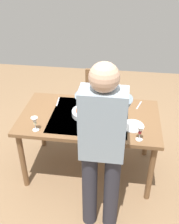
{
  "coord_description": "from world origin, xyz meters",
  "views": [
    {
      "loc": [
        -0.33,
        2.36,
        2.37
      ],
      "look_at": [
        0.0,
        0.0,
        0.83
      ],
      "focal_mm": 42.6,
      "sensor_mm": 36.0,
      "label": 1
    }
  ],
  "objects_px": {
    "wine_glass_right": "(35,122)",
    "dinner_plate_far": "(133,126)",
    "dining_table": "(89,122)",
    "person_server": "(102,145)",
    "water_cup_near_left": "(112,99)",
    "chair_near": "(99,99)",
    "water_cup_near_right": "(90,96)",
    "wine_bottle": "(81,122)",
    "wine_glass_left": "(140,131)",
    "dinner_plate_near": "(115,115)",
    "serving_bowl_pasta": "(86,113)"
  },
  "relations": [
    {
      "from": "wine_glass_right",
      "to": "water_cup_near_left",
      "type": "bearing_deg",
      "value": -138.09
    },
    {
      "from": "wine_glass_right",
      "to": "wine_bottle",
      "type": "bearing_deg",
      "value": -174.27
    },
    {
      "from": "water_cup_near_left",
      "to": "serving_bowl_pasta",
      "type": "height_order",
      "value": "water_cup_near_left"
    },
    {
      "from": "chair_near",
      "to": "serving_bowl_pasta",
      "type": "distance_m",
      "value": 0.85
    },
    {
      "from": "person_server",
      "to": "wine_bottle",
      "type": "xyz_separation_m",
      "value": [
        0.24,
        -0.41,
        -0.08
      ]
    },
    {
      "from": "water_cup_near_right",
      "to": "serving_bowl_pasta",
      "type": "height_order",
      "value": "water_cup_near_right"
    },
    {
      "from": "wine_bottle",
      "to": "dinner_plate_far",
      "type": "distance_m",
      "value": 0.54
    },
    {
      "from": "chair_near",
      "to": "water_cup_near_right",
      "type": "xyz_separation_m",
      "value": [
        0.07,
        0.48,
        0.3
      ]
    },
    {
      "from": "chair_near",
      "to": "water_cup_near_left",
      "type": "height_order",
      "value": "chair_near"
    },
    {
      "from": "chair_near",
      "to": "dinner_plate_near",
      "type": "bearing_deg",
      "value": 108.13
    },
    {
      "from": "dining_table",
      "to": "serving_bowl_pasta",
      "type": "height_order",
      "value": "serving_bowl_pasta"
    },
    {
      "from": "dining_table",
      "to": "person_server",
      "type": "xyz_separation_m",
      "value": [
        -0.2,
        0.69,
        0.27
      ]
    },
    {
      "from": "wine_bottle",
      "to": "water_cup_near_left",
      "type": "distance_m",
      "value": 0.65
    },
    {
      "from": "water_cup_near_left",
      "to": "dinner_plate_far",
      "type": "bearing_deg",
      "value": 119.14
    },
    {
      "from": "wine_bottle",
      "to": "serving_bowl_pasta",
      "type": "height_order",
      "value": "wine_bottle"
    },
    {
      "from": "wine_glass_right",
      "to": "water_cup_near_left",
      "type": "xyz_separation_m",
      "value": [
        -0.71,
        -0.64,
        -0.06
      ]
    },
    {
      "from": "water_cup_near_right",
      "to": "dinner_plate_near",
      "type": "relative_size",
      "value": 0.47
    },
    {
      "from": "dining_table",
      "to": "dinner_plate_near",
      "type": "distance_m",
      "value": 0.29
    },
    {
      "from": "dining_table",
      "to": "chair_near",
      "type": "bearing_deg",
      "value": -91.35
    },
    {
      "from": "dining_table",
      "to": "dinner_plate_far",
      "type": "distance_m",
      "value": 0.49
    },
    {
      "from": "water_cup_near_left",
      "to": "person_server",
      "type": "bearing_deg",
      "value": 89.12
    },
    {
      "from": "wine_glass_right",
      "to": "serving_bowl_pasta",
      "type": "bearing_deg",
      "value": -143.41
    },
    {
      "from": "wine_glass_right",
      "to": "water_cup_near_left",
      "type": "relative_size",
      "value": 1.55
    },
    {
      "from": "water_cup_near_right",
      "to": "dinner_plate_near",
      "type": "distance_m",
      "value": 0.43
    },
    {
      "from": "serving_bowl_pasta",
      "to": "dinner_plate_far",
      "type": "distance_m",
      "value": 0.52
    },
    {
      "from": "dining_table",
      "to": "water_cup_near_left",
      "type": "height_order",
      "value": "water_cup_near_left"
    },
    {
      "from": "serving_bowl_pasta",
      "to": "chair_near",
      "type": "bearing_deg",
      "value": -94.35
    },
    {
      "from": "serving_bowl_pasta",
      "to": "dinner_plate_near",
      "type": "distance_m",
      "value": 0.31
    },
    {
      "from": "chair_near",
      "to": "water_cup_near_left",
      "type": "xyz_separation_m",
      "value": [
        -0.2,
        0.5,
        0.29
      ]
    },
    {
      "from": "water_cup_near_left",
      "to": "dining_table",
      "type": "bearing_deg",
      "value": 55.32
    },
    {
      "from": "dining_table",
      "to": "dinner_plate_far",
      "type": "relative_size",
      "value": 6.53
    },
    {
      "from": "dinner_plate_near",
      "to": "dining_table",
      "type": "bearing_deg",
      "value": 10.27
    },
    {
      "from": "person_server",
      "to": "water_cup_near_left",
      "type": "distance_m",
      "value": 1.01
    },
    {
      "from": "chair_near",
      "to": "wine_glass_left",
      "type": "distance_m",
      "value": 1.3
    },
    {
      "from": "wine_bottle",
      "to": "dinner_plate_near",
      "type": "bearing_deg",
      "value": -133.23
    },
    {
      "from": "water_cup_near_left",
      "to": "serving_bowl_pasta",
      "type": "relative_size",
      "value": 0.33
    },
    {
      "from": "wine_glass_left",
      "to": "wine_glass_right",
      "type": "distance_m",
      "value": 1.02
    },
    {
      "from": "wine_glass_right",
      "to": "chair_near",
      "type": "bearing_deg",
      "value": -114.37
    },
    {
      "from": "dinner_plate_far",
      "to": "water_cup_near_right",
      "type": "bearing_deg",
      "value": -42.51
    },
    {
      "from": "dining_table",
      "to": "wine_bottle",
      "type": "bearing_deg",
      "value": 81.46
    },
    {
      "from": "water_cup_near_right",
      "to": "wine_bottle",
      "type": "bearing_deg",
      "value": 90.34
    },
    {
      "from": "serving_bowl_pasta",
      "to": "dinner_plate_far",
      "type": "xyz_separation_m",
      "value": [
        -0.5,
        0.14,
        -0.03
      ]
    },
    {
      "from": "wine_glass_right",
      "to": "dinner_plate_far",
      "type": "height_order",
      "value": "wine_glass_right"
    },
    {
      "from": "wine_glass_right",
      "to": "water_cup_near_right",
      "type": "height_order",
      "value": "wine_glass_right"
    },
    {
      "from": "person_server",
      "to": "wine_glass_right",
      "type": "xyz_separation_m",
      "value": [
        0.7,
        -0.36,
        -0.08
      ]
    },
    {
      "from": "dinner_plate_far",
      "to": "wine_glass_left",
      "type": "bearing_deg",
      "value": 106.32
    },
    {
      "from": "wine_bottle",
      "to": "wine_glass_right",
      "type": "height_order",
      "value": "wine_bottle"
    },
    {
      "from": "wine_glass_right",
      "to": "water_cup_near_left",
      "type": "distance_m",
      "value": 0.96
    },
    {
      "from": "person_server",
      "to": "wine_glass_right",
      "type": "distance_m",
      "value": 0.79
    },
    {
      "from": "wine_glass_right",
      "to": "dinner_plate_far",
      "type": "relative_size",
      "value": 0.66
    }
  ]
}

